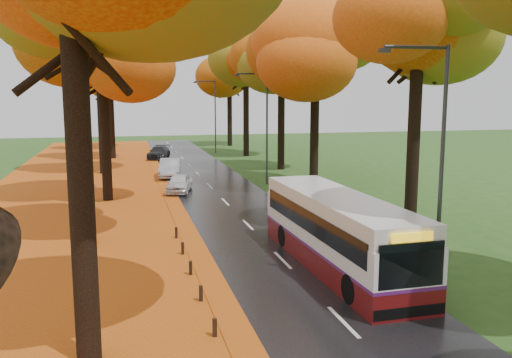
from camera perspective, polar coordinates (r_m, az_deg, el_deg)
name	(u,v)px	position (r m, az deg, el deg)	size (l,w,h in m)	color
road	(222,199)	(33.72, -3.55, -2.13)	(6.50, 90.00, 0.04)	black
centre_line	(222,199)	(33.71, -3.55, -2.09)	(0.12, 90.00, 0.01)	silver
leaf_verge	(70,206)	(33.34, -18.97, -2.75)	(12.00, 90.00, 0.02)	#8D340C
leaf_drift	(173,201)	(33.31, -8.72, -2.31)	(0.90, 90.00, 0.01)	orange
trees_left	(97,43)	(34.79, -16.41, 13.61)	(9.20, 74.00, 13.88)	black
trees_right	(323,45)	(37.04, 7.08, 13.83)	(9.30, 74.20, 13.96)	black
bollard_row	(224,350)	(13.91, -3.43, -17.50)	(0.11, 23.51, 0.52)	black
streetlamp_near	(436,148)	(18.52, 18.39, 3.07)	(2.45, 0.18, 8.00)	#333538
streetlamp_mid	(264,119)	(38.88, 0.80, 6.31)	(2.45, 0.18, 8.00)	#333538
streetlamp_far	(213,111)	(60.41, -4.55, 7.19)	(2.45, 0.18, 8.00)	#333538
bus	(337,230)	(20.45, 8.56, -5.31)	(2.62, 10.38, 2.72)	#540D0E
car_white	(179,183)	(36.19, -8.08, -0.44)	(1.44, 3.57, 1.22)	silver
car_silver	(170,168)	(42.92, -9.03, 1.15)	(1.54, 4.42, 1.46)	#A1A3A9
car_dark	(159,152)	(55.89, -10.20, 2.78)	(1.75, 4.29, 1.25)	black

